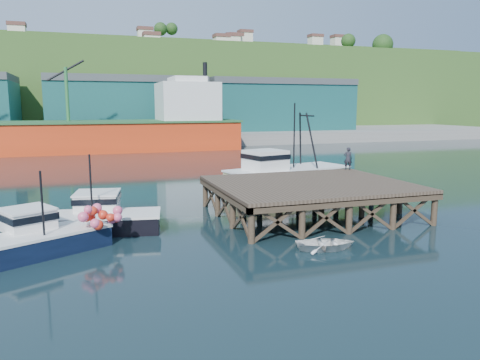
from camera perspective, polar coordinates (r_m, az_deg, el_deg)
name	(u,v)px	position (r m, az deg, el deg)	size (l,w,h in m)	color
ground	(228,222)	(28.50, -1.47, -5.09)	(300.00, 300.00, 0.00)	black
wharf	(312,186)	(29.97, 8.72, -0.69)	(12.00, 10.00, 2.62)	brown
far_quay	(125,135)	(96.93, -13.82, 5.31)	(160.00, 40.00, 2.00)	gray
warehouse_mid	(126,108)	(91.77, -13.68, 8.55)	(28.00, 16.00, 9.00)	#1B5A58
warehouse_right	(273,108)	(99.04, 4.09, 8.80)	(30.00, 16.00, 9.00)	#1B5A58
cargo_ship	(80,130)	(74.50, -18.94, 5.79)	(55.50, 10.00, 13.75)	#E93D16
hillside	(113,89)	(126.73, -15.18, 10.61)	(220.00, 50.00, 22.00)	#2D511E
boat_navy	(36,237)	(24.35, -23.61, -6.35)	(6.84, 5.13, 4.07)	black
boat_black	(96,217)	(27.50, -17.19, -4.28)	(7.52, 6.24, 4.43)	black
trawler	(286,172)	(38.99, 5.58, 0.94)	(11.33, 6.45, 7.17)	beige
dinghy	(326,243)	(23.45, 10.41, -7.62)	(2.06, 2.88, 0.60)	white
dockworker	(348,159)	(36.42, 13.02, 2.57)	(0.63, 0.41, 1.72)	black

